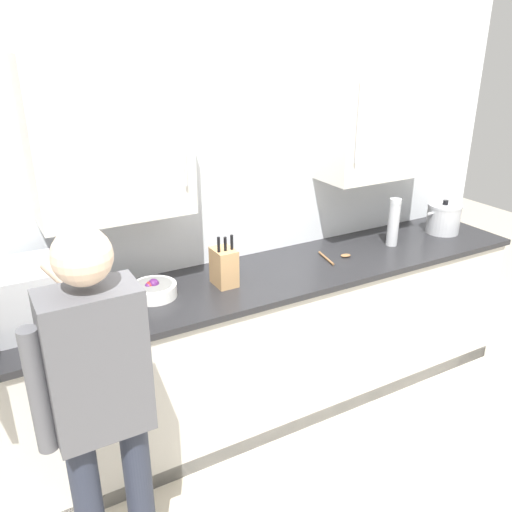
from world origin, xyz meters
The scene contains 10 objects.
ground_plane centered at (0.00, 0.00, 0.00)m, with size 9.73×9.73×0.00m, color #B7AD99.
back_wall_tiled centered at (0.00, 1.19, 1.48)m, with size 3.81×0.44×2.78m.
counter_unit centered at (0.00, 0.88, 0.46)m, with size 3.32×0.64×0.92m.
microwave_oven centered at (-1.30, 0.91, 1.07)m, with size 0.57×0.72×0.30m.
knife_block centered at (-0.32, 0.87, 1.03)m, with size 0.11×0.15×0.29m.
wooden_spoon centered at (0.44, 0.87, 0.93)m, with size 0.19×0.20×0.02m.
thermos_flask centered at (0.89, 0.88, 1.08)m, with size 0.08×0.08×0.31m.
stock_pot centered at (1.37, 0.89, 1.02)m, with size 0.32×0.23×0.23m.
fruit_bowl centered at (-0.71, 0.92, 0.96)m, with size 0.24×0.24×0.10m.
person_figure centered at (-1.18, 0.15, 0.97)m, with size 0.44×0.58×1.62m.
Camera 1 is at (-1.46, -1.51, 2.18)m, focal length 37.31 mm.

